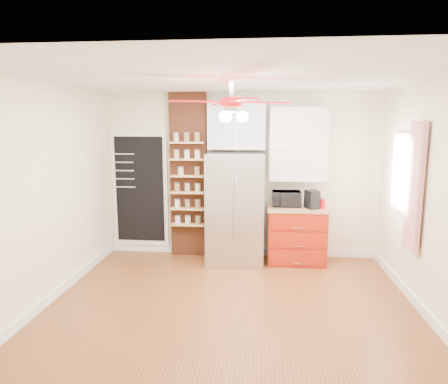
# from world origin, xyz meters

# --- Properties ---
(floor) EXTENTS (4.50, 4.50, 0.00)m
(floor) POSITION_xyz_m (0.00, 0.00, 0.00)
(floor) COLOR brown
(floor) RESTS_ON ground
(ceiling) EXTENTS (4.50, 4.50, 0.00)m
(ceiling) POSITION_xyz_m (0.00, 0.00, 2.70)
(ceiling) COLOR white
(ceiling) RESTS_ON wall_back
(wall_back) EXTENTS (4.50, 0.02, 2.70)m
(wall_back) POSITION_xyz_m (0.00, 2.00, 1.35)
(wall_back) COLOR beige
(wall_back) RESTS_ON floor
(wall_front) EXTENTS (4.50, 0.02, 2.70)m
(wall_front) POSITION_xyz_m (0.00, -2.00, 1.35)
(wall_front) COLOR beige
(wall_front) RESTS_ON floor
(wall_left) EXTENTS (0.02, 4.00, 2.70)m
(wall_left) POSITION_xyz_m (-2.25, 0.00, 1.35)
(wall_left) COLOR beige
(wall_left) RESTS_ON floor
(wall_right) EXTENTS (0.02, 4.00, 2.70)m
(wall_right) POSITION_xyz_m (2.25, 0.00, 1.35)
(wall_right) COLOR beige
(wall_right) RESTS_ON floor
(chalkboard) EXTENTS (0.95, 0.05, 1.95)m
(chalkboard) POSITION_xyz_m (-1.70, 1.96, 1.10)
(chalkboard) COLOR white
(chalkboard) RESTS_ON wall_back
(brick_pillar) EXTENTS (0.60, 0.16, 2.70)m
(brick_pillar) POSITION_xyz_m (-0.85, 1.92, 1.35)
(brick_pillar) COLOR brown
(brick_pillar) RESTS_ON floor
(fridge) EXTENTS (0.90, 0.70, 1.75)m
(fridge) POSITION_xyz_m (-0.05, 1.63, 0.88)
(fridge) COLOR silver
(fridge) RESTS_ON floor
(upper_glass_cabinet) EXTENTS (0.90, 0.35, 0.70)m
(upper_glass_cabinet) POSITION_xyz_m (-0.05, 1.82, 2.15)
(upper_glass_cabinet) COLOR white
(upper_glass_cabinet) RESTS_ON wall_back
(red_cabinet) EXTENTS (0.94, 0.64, 0.90)m
(red_cabinet) POSITION_xyz_m (0.92, 1.68, 0.45)
(red_cabinet) COLOR #A31D0C
(red_cabinet) RESTS_ON floor
(upper_shelf_unit) EXTENTS (0.90, 0.30, 1.15)m
(upper_shelf_unit) POSITION_xyz_m (0.92, 1.85, 1.88)
(upper_shelf_unit) COLOR white
(upper_shelf_unit) RESTS_ON wall_back
(window) EXTENTS (0.04, 0.75, 1.05)m
(window) POSITION_xyz_m (2.23, 0.90, 1.55)
(window) COLOR white
(window) RESTS_ON wall_right
(curtain) EXTENTS (0.06, 0.40, 1.55)m
(curtain) POSITION_xyz_m (2.18, 0.35, 1.45)
(curtain) COLOR red
(curtain) RESTS_ON wall_right
(ceiling_fan) EXTENTS (1.40, 1.40, 0.44)m
(ceiling_fan) POSITION_xyz_m (0.00, 0.00, 2.42)
(ceiling_fan) COLOR silver
(ceiling_fan) RESTS_ON ceiling
(toaster_oven) EXTENTS (0.44, 0.30, 0.24)m
(toaster_oven) POSITION_xyz_m (0.75, 1.73, 1.02)
(toaster_oven) COLOR black
(toaster_oven) RESTS_ON red_cabinet
(coffee_maker) EXTENTS (0.23, 0.26, 0.28)m
(coffee_maker) POSITION_xyz_m (1.14, 1.60, 1.04)
(coffee_maker) COLOR black
(coffee_maker) RESTS_ON red_cabinet
(canister_left) EXTENTS (0.13, 0.13, 0.15)m
(canister_left) POSITION_xyz_m (1.29, 1.61, 0.98)
(canister_left) COLOR #B30918
(canister_left) RESTS_ON red_cabinet
(canister_right) EXTENTS (0.10, 0.10, 0.15)m
(canister_right) POSITION_xyz_m (1.22, 1.75, 0.97)
(canister_right) COLOR red
(canister_right) RESTS_ON red_cabinet
(pantry_jar_oats) EXTENTS (0.12, 0.12, 0.12)m
(pantry_jar_oats) POSITION_xyz_m (-0.96, 1.78, 1.43)
(pantry_jar_oats) COLOR beige
(pantry_jar_oats) RESTS_ON brick_pillar
(pantry_jar_beans) EXTENTS (0.11, 0.11, 0.13)m
(pantry_jar_beans) POSITION_xyz_m (-0.68, 1.75, 1.44)
(pantry_jar_beans) COLOR #987A4D
(pantry_jar_beans) RESTS_ON brick_pillar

